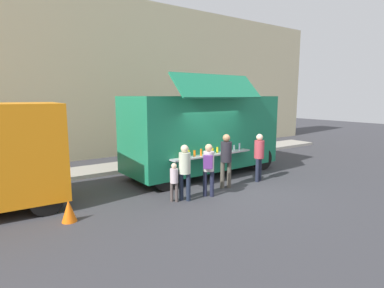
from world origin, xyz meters
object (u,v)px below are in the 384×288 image
food_truck_main (203,132)px  traffic_cone_orange (69,211)px  customer_front_ordering (226,156)px  customer_extra_browsing (259,153)px  child_near_queue (174,179)px  trash_bin (230,146)px  customer_rear_waiting (185,168)px  customer_mid_with_backpack (209,165)px

food_truck_main → traffic_cone_orange: 5.98m
customer_front_ordering → customer_extra_browsing: 1.50m
customer_front_ordering → child_near_queue: 2.16m
child_near_queue → traffic_cone_orange: bearing=136.3°
traffic_cone_orange → trash_bin: trash_bin is taller
trash_bin → customer_extra_browsing: bearing=-120.3°
trash_bin → child_near_queue: 7.59m
trash_bin → customer_front_ordering: (-4.04, -4.27, 0.62)m
child_near_queue → customer_front_ordering: bearing=-34.3°
traffic_cone_orange → customer_rear_waiting: customer_rear_waiting is taller
traffic_cone_orange → customer_front_ordering: (4.97, -0.06, 0.80)m
customer_rear_waiting → customer_extra_browsing: bearing=-35.7°
food_truck_main → customer_rear_waiting: (-2.35, -2.22, -0.66)m
food_truck_main → customer_front_ordering: food_truck_main is taller
customer_mid_with_backpack → food_truck_main: bearing=8.2°
traffic_cone_orange → child_near_queue: child_near_queue is taller
traffic_cone_orange → child_near_queue: bearing=-4.7°
food_truck_main → child_near_queue: size_ratio=5.46×
customer_extra_browsing → child_near_queue: 3.64m
customer_front_ordering → customer_extra_browsing: size_ratio=1.05×
trash_bin → customer_rear_waiting: size_ratio=0.55×
customer_mid_with_backpack → customer_rear_waiting: bearing=122.9°
food_truck_main → child_near_queue: bearing=-143.6°
customer_rear_waiting → trash_bin: bearing=-1.5°
food_truck_main → trash_bin: bearing=31.3°
customer_rear_waiting → customer_extra_browsing: (3.31, 0.21, 0.03)m
customer_front_ordering → customer_mid_with_backpack: size_ratio=1.11×
customer_mid_with_backpack → customer_extra_browsing: (2.54, 0.34, 0.03)m
food_truck_main → customer_rear_waiting: 3.30m
customer_rear_waiting → child_near_queue: 0.44m
food_truck_main → customer_rear_waiting: food_truck_main is taller
customer_front_ordering → customer_rear_waiting: bearing=117.5°
trash_bin → customer_extra_browsing: customer_extra_browsing is taller
child_near_queue → customer_extra_browsing: bearing=-37.2°
food_truck_main → customer_extra_browsing: size_ratio=3.64×
food_truck_main → child_near_queue: (-2.65, -2.12, -0.97)m
customer_rear_waiting → child_near_queue: (-0.30, 0.10, -0.31)m
customer_rear_waiting → child_near_queue: bearing=123.2°
traffic_cone_orange → customer_mid_with_backpack: (3.93, -0.46, 0.71)m
trash_bin → customer_mid_with_backpack: (-5.08, -4.67, 0.53)m
food_truck_main → customer_front_ordering: (-0.54, -1.95, -0.57)m
customer_mid_with_backpack → customer_extra_browsing: bearing=-40.4°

